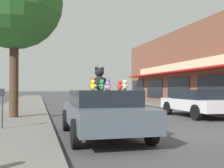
# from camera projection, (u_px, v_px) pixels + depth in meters

# --- Properties ---
(ground_plane) EXTENTS (260.00, 260.00, 0.00)m
(ground_plane) POSITION_uv_depth(u_px,v_px,m) (197.00, 134.00, 8.60)
(ground_plane) COLOR #424244
(plush_art_car) EXTENTS (2.13, 4.60, 1.35)m
(plush_art_car) POSITION_uv_depth(u_px,v_px,m) (103.00, 111.00, 8.15)
(plush_art_car) COLOR #4C5660
(plush_art_car) RESTS_ON ground_plane
(teddy_bear_giant) EXTENTS (0.54, 0.36, 0.71)m
(teddy_bear_giant) POSITION_uv_depth(u_px,v_px,m) (99.00, 79.00, 8.46)
(teddy_bear_giant) COLOR black
(teddy_bear_giant) RESTS_ON plush_art_car
(teddy_bear_blue) EXTENTS (0.19, 0.23, 0.32)m
(teddy_bear_blue) POSITION_uv_depth(u_px,v_px,m) (108.00, 85.00, 8.05)
(teddy_bear_blue) COLOR blue
(teddy_bear_blue) RESTS_ON plush_art_car
(teddy_bear_red) EXTENTS (0.19, 0.15, 0.25)m
(teddy_bear_red) POSITION_uv_depth(u_px,v_px,m) (120.00, 86.00, 7.15)
(teddy_bear_red) COLOR red
(teddy_bear_red) RESTS_ON plush_art_car
(teddy_bear_pink) EXTENTS (0.16, 0.16, 0.24)m
(teddy_bear_pink) POSITION_uv_depth(u_px,v_px,m) (108.00, 86.00, 7.55)
(teddy_bear_pink) COLOR pink
(teddy_bear_pink) RESTS_ON plush_art_car
(teddy_bear_green) EXTENTS (0.20, 0.19, 0.28)m
(teddy_bear_green) POSITION_uv_depth(u_px,v_px,m) (102.00, 85.00, 7.16)
(teddy_bear_green) COLOR green
(teddy_bear_green) RESTS_ON plush_art_car
(teddy_bear_yellow) EXTENTS (0.20, 0.16, 0.27)m
(teddy_bear_yellow) POSITION_uv_depth(u_px,v_px,m) (93.00, 85.00, 7.27)
(teddy_bear_yellow) COLOR yellow
(teddy_bear_yellow) RESTS_ON plush_art_car
(teddy_bear_white) EXTENTS (0.17, 0.11, 0.23)m
(teddy_bear_white) POSITION_uv_depth(u_px,v_px,m) (106.00, 86.00, 8.90)
(teddy_bear_white) COLOR white
(teddy_bear_white) RESTS_ON plush_art_car
(teddy_bear_cream) EXTENTS (0.21, 0.13, 0.28)m
(teddy_bear_cream) POSITION_uv_depth(u_px,v_px,m) (125.00, 85.00, 7.43)
(teddy_bear_cream) COLOR beige
(teddy_bear_cream) RESTS_ON plush_art_car
(teddy_bear_brown) EXTENTS (0.26, 0.17, 0.35)m
(teddy_bear_brown) POSITION_uv_depth(u_px,v_px,m) (93.00, 84.00, 7.72)
(teddy_bear_brown) COLOR olive
(teddy_bear_brown) RESTS_ON plush_art_car
(parked_car_far_center) EXTENTS (2.17, 4.48, 1.34)m
(parked_car_far_center) POSITION_uv_depth(u_px,v_px,m) (198.00, 102.00, 13.88)
(parked_car_far_center) COLOR silver
(parked_car_far_center) RESTS_ON ground_plane
(street_tree) EXTENTS (4.33, 4.33, 7.38)m
(street_tree) POSITION_uv_depth(u_px,v_px,m) (14.00, 1.00, 12.58)
(street_tree) COLOR #473323
(street_tree) RESTS_ON sidewalk_near
(parking_meter) EXTENTS (0.14, 0.10, 1.27)m
(parking_meter) POSITION_uv_depth(u_px,v_px,m) (2.00, 103.00, 8.99)
(parking_meter) COLOR #4C4C51
(parking_meter) RESTS_ON sidewalk_near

